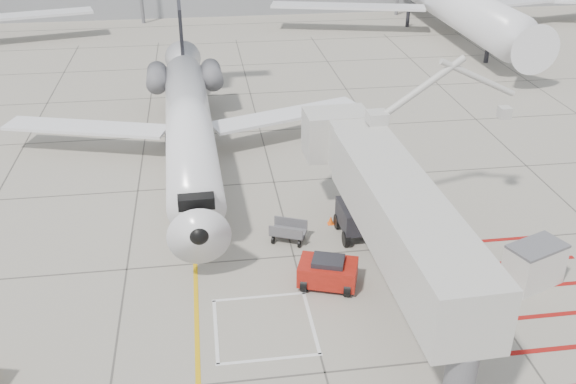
{
  "coord_description": "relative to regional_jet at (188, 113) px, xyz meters",
  "views": [
    {
      "loc": [
        -3.94,
        -21.86,
        17.49
      ],
      "look_at": [
        0.0,
        6.0,
        2.5
      ],
      "focal_mm": 40.0,
      "sensor_mm": 36.0,
      "label": 1
    }
  ],
  "objects": [
    {
      "name": "regional_jet",
      "position": [
        0.0,
        0.0,
        0.0
      ],
      "size": [
        25.35,
        31.54,
        8.09
      ],
      "primitive_type": null,
      "rotation": [
        0.0,
        0.0,
        0.03
      ],
      "color": "white",
      "rests_on": "ground_plane"
    },
    {
      "name": "cone_side",
      "position": [
        7.17,
        -6.79,
        -3.81
      ],
      "size": [
        0.34,
        0.34,
        0.47
      ],
      "primitive_type": "cone",
      "color": "#FF560D",
      "rests_on": "ground_plane"
    },
    {
      "name": "pushback_tug",
      "position": [
        5.95,
        -12.08,
        -3.29
      ],
      "size": [
        2.98,
        2.38,
        1.51
      ],
      "primitive_type": null,
      "rotation": [
        0.0,
        0.0,
        -0.33
      ],
      "color": "#A4190F",
      "rests_on": "ground_plane"
    },
    {
      "name": "jet_bridge",
      "position": [
        8.65,
        -13.88,
        -0.35
      ],
      "size": [
        9.37,
        18.76,
        7.39
      ],
      "primitive_type": null,
      "rotation": [
        0.0,
        0.0,
        0.03
      ],
      "color": "beige",
      "rests_on": "ground_plane"
    },
    {
      "name": "baggage_cart",
      "position": [
        4.71,
        -8.12,
        -3.49
      ],
      "size": [
        2.03,
        1.69,
        1.1
      ],
      "primitive_type": null,
      "rotation": [
        0.0,
        0.0,
        -0.4
      ],
      "color": "#545459",
      "rests_on": "ground_plane"
    },
    {
      "name": "cone_nose",
      "position": [
        4.32,
        -6.78,
        -3.79
      ],
      "size": [
        0.37,
        0.37,
        0.51
      ],
      "primitive_type": "cone",
      "color": "#DD500B",
      "rests_on": "ground_plane"
    },
    {
      "name": "ground_plane",
      "position": [
        4.78,
        -13.54,
        -4.04
      ],
      "size": [
        260.0,
        260.0,
        0.0
      ],
      "primitive_type": "plane",
      "color": "gray",
      "rests_on": "ground"
    },
    {
      "name": "ground_power_unit",
      "position": [
        15.19,
        -13.23,
        -3.02
      ],
      "size": [
        2.94,
        2.34,
        2.04
      ],
      "primitive_type": null,
      "rotation": [
        0.0,
        0.0,
        0.38
      ],
      "color": "silver",
      "rests_on": "ground_plane"
    }
  ]
}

